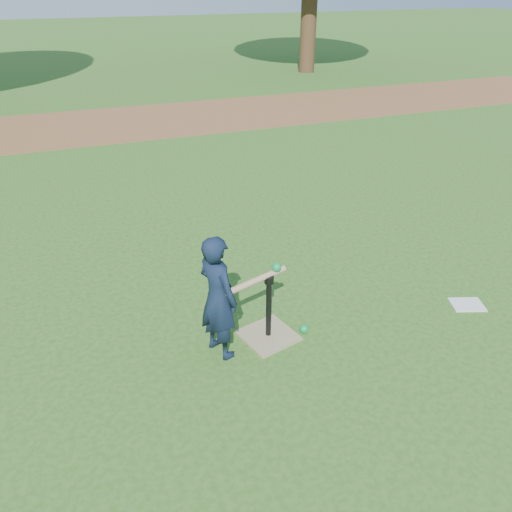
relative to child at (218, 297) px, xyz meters
name	(u,v)px	position (x,y,z in m)	size (l,w,h in m)	color
ground	(241,319)	(0.31, 0.36, -0.54)	(80.00, 80.00, 0.00)	#285116
dirt_strip	(125,123)	(0.31, 7.86, -0.53)	(24.00, 3.00, 0.01)	brown
child	(218,297)	(0.00, 0.00, 0.00)	(0.39, 0.26, 1.08)	black
wiffle_ball_ground	(304,329)	(0.76, -0.03, -0.50)	(0.08, 0.08, 0.08)	#0C873F
clipboard	(467,305)	(2.41, -0.21, -0.53)	(0.30, 0.23, 0.01)	silver
batting_tee	(268,326)	(0.45, 0.03, -0.43)	(0.52, 0.52, 0.61)	#91815C
swing_action	(257,279)	(0.34, 0.02, 0.09)	(0.63, 0.24, 0.13)	tan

